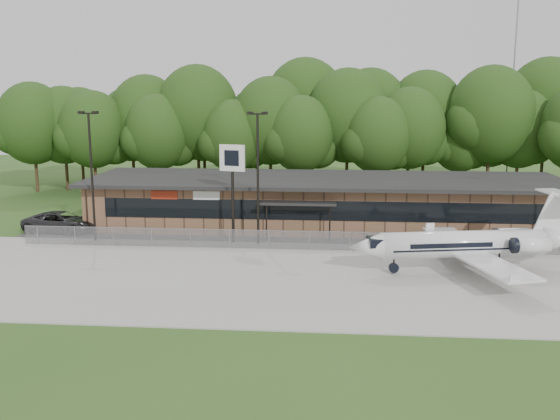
# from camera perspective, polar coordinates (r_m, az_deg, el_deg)

# --- Properties ---
(ground) EXTENTS (160.00, 160.00, 0.00)m
(ground) POSITION_cam_1_polar(r_m,az_deg,el_deg) (32.37, 3.43, -10.51)
(ground) COLOR #2C4F1C
(ground) RESTS_ON ground
(apron) EXTENTS (64.00, 18.00, 0.08)m
(apron) POSITION_cam_1_polar(r_m,az_deg,el_deg) (39.91, 3.73, -6.26)
(apron) COLOR #9E9B93
(apron) RESTS_ON ground
(parking_lot) EXTENTS (50.00, 9.00, 0.06)m
(parking_lot) POSITION_cam_1_polar(r_m,az_deg,el_deg) (51.01, 3.99, -2.45)
(parking_lot) COLOR #383835
(parking_lot) RESTS_ON ground
(terminal) EXTENTS (41.00, 11.65, 4.30)m
(terminal) POSITION_cam_1_polar(r_m,az_deg,el_deg) (54.92, 4.09, 0.80)
(terminal) COLOR brown
(terminal) RESTS_ON ground
(fence) EXTENTS (46.00, 0.04, 1.52)m
(fence) POSITION_cam_1_polar(r_m,az_deg,el_deg) (46.46, 3.92, -2.84)
(fence) COLOR gray
(fence) RESTS_ON ground
(treeline) EXTENTS (72.00, 12.00, 15.00)m
(treeline) POSITION_cam_1_polar(r_m,az_deg,el_deg) (72.25, 4.36, 7.49)
(treeline) COLOR #1A3812
(treeline) RESTS_ON ground
(radio_mast) EXTENTS (0.20, 0.20, 25.00)m
(radio_mast) POSITION_cam_1_polar(r_m,az_deg,el_deg) (80.99, 20.51, 10.76)
(radio_mast) COLOR gray
(radio_mast) RESTS_ON ground
(light_pole_left) EXTENTS (1.55, 0.30, 10.23)m
(light_pole_left) POSITION_cam_1_polar(r_m,az_deg,el_deg) (50.55, -16.87, 3.83)
(light_pole_left) COLOR black
(light_pole_left) RESTS_ON ground
(light_pole_mid) EXTENTS (1.55, 0.30, 10.23)m
(light_pole_mid) POSITION_cam_1_polar(r_m,az_deg,el_deg) (47.32, -2.04, 3.84)
(light_pole_mid) COLOR black
(light_pole_mid) RESTS_ON ground
(business_jet) EXTENTS (15.53, 13.95, 5.24)m
(business_jet) POSITION_cam_1_polar(r_m,az_deg,el_deg) (42.65, 17.06, -3.04)
(business_jet) COLOR silver
(business_jet) RESTS_ON ground
(suv) EXTENTS (6.49, 3.36, 1.75)m
(suv) POSITION_cam_1_polar(r_m,az_deg,el_deg) (55.53, -19.33, -1.05)
(suv) COLOR #2E2E30
(suv) RESTS_ON ground
(pole_sign) EXTENTS (2.02, 0.72, 7.72)m
(pole_sign) POSITION_cam_1_polar(r_m,az_deg,el_deg) (47.90, -4.38, 3.81)
(pole_sign) COLOR black
(pole_sign) RESTS_ON ground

